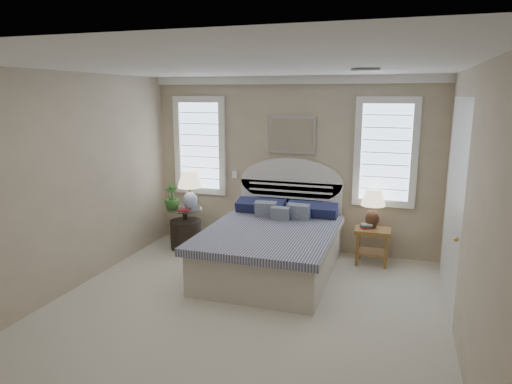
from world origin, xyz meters
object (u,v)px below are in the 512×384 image
at_px(nightstand_right, 373,238).
at_px(lamp_left, 190,186).
at_px(floor_pot, 186,234).
at_px(side_table_left, 185,223).
at_px(bed, 273,244).
at_px(lamp_right, 373,204).

height_order(nightstand_right, lamp_left, lamp_left).
height_order(nightstand_right, floor_pot, nightstand_right).
xyz_separation_m(side_table_left, lamp_left, (0.11, -0.02, 0.62)).
height_order(bed, nightstand_right, bed).
bearing_deg(lamp_right, bed, -148.77).
bearing_deg(lamp_left, floor_pot, -128.90).
bearing_deg(side_table_left, floor_pot, -58.59).
xyz_separation_m(floor_pot, lamp_right, (2.87, 0.27, 0.65)).
height_order(bed, side_table_left, bed).
distance_m(bed, lamp_left, 1.76).
bearing_deg(side_table_left, lamp_left, -9.16).
xyz_separation_m(bed, lamp_left, (-1.54, 0.57, 0.62)).
relative_size(bed, side_table_left, 3.61).
bearing_deg(bed, floor_pot, 162.44).
bearing_deg(lamp_right, side_table_left, -176.45).
relative_size(nightstand_right, lamp_right, 0.93).
height_order(side_table_left, nightstand_right, side_table_left).
bearing_deg(bed, lamp_left, 159.55).
xyz_separation_m(lamp_left, lamp_right, (2.82, 0.20, -0.13)).
bearing_deg(nightstand_right, floor_pot, -176.31).
distance_m(floor_pot, lamp_left, 0.78).
bearing_deg(bed, nightstand_right, 28.03).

